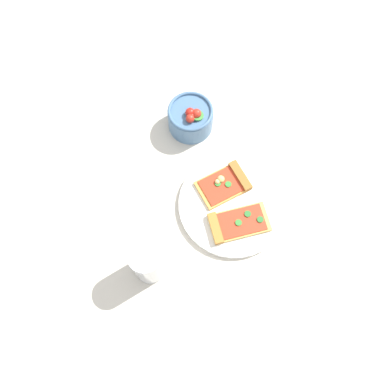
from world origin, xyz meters
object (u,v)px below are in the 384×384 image
(pizza_slice_far, at_px, (235,224))
(pizza_slice_near, at_px, (226,183))
(salad_bowl, at_px, (191,118))
(soda_glass, at_px, (148,263))
(plate, at_px, (233,205))

(pizza_slice_far, bearing_deg, pizza_slice_near, 103.82)
(pizza_slice_near, distance_m, pizza_slice_far, 0.10)
(salad_bowl, relative_size, soda_glass, 0.84)
(pizza_slice_near, xyz_separation_m, soda_glass, (-0.16, -0.21, 0.04))
(pizza_slice_far, height_order, soda_glass, soda_glass)
(plate, distance_m, salad_bowl, 0.24)
(pizza_slice_near, height_order, salad_bowl, salad_bowl)
(plate, relative_size, soda_glass, 1.93)
(pizza_slice_near, distance_m, salad_bowl, 0.19)
(plate, bearing_deg, salad_bowl, 118.87)
(pizza_slice_far, xyz_separation_m, salad_bowl, (-0.12, 0.26, 0.02))
(pizza_slice_near, height_order, pizza_slice_far, pizza_slice_near)
(plate, distance_m, pizza_slice_far, 0.05)
(plate, bearing_deg, pizza_slice_far, -83.32)
(salad_bowl, bearing_deg, plate, -61.13)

